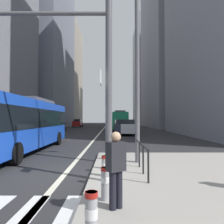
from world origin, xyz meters
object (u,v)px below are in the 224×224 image
Objects in this scene: car_oncoming_mid at (77,123)px; bollard_left at (104,182)px; street_lamp_post at (136,45)px; bollard_back at (108,157)px; bollard_front at (90,217)px; bollard_right at (104,167)px; car_oncoming_far at (56,125)px; city_bus_blue_oncoming at (23,122)px; city_bus_red_receding at (119,120)px; traffic_signal_gantry at (41,55)px; car_receding_near at (120,127)px; pedestrian_waiting at (115,166)px; car_receding_far at (127,127)px.

car_oncoming_mid is 47.80m from bollard_left.
street_lamp_post is 9.94× the size of bollard_back.
bollard_back is at bearing 89.08° from bollard_left.
bollard_right is (0.08, 3.50, -0.04)m from bollard_front.
car_oncoming_far is 5.97× the size of bollard_left.
city_bus_blue_oncoming is 9.91m from bollard_left.
city_bus_blue_oncoming reaches higher than bollard_right.
street_lamp_post reaches higher than car_oncoming_mid.
city_bus_red_receding is at bearing 87.19° from bollard_right.
car_oncoming_mid is at bearing 97.48° from traffic_signal_gantry.
bollard_right is (2.09, -0.46, -3.56)m from traffic_signal_gantry.
car_oncoming_far is 5.64× the size of bollard_back.
city_bus_blue_oncoming reaches higher than car_oncoming_mid.
street_lamp_post reaches higher than car_oncoming_far.
city_bus_red_receding reaches higher than car_oncoming_mid.
bollard_back is at bearing -44.21° from city_bus_blue_oncoming.
city_bus_blue_oncoming is at bearing 135.79° from bollard_back.
bollard_right is at bearing -52.16° from city_bus_blue_oncoming.
traffic_signal_gantry is (3.11, -6.24, 2.30)m from city_bus_blue_oncoming.
city_bus_red_receding is 1.48× the size of street_lamp_post.
car_receding_near is at bearing 86.55° from bollard_left.
car_oncoming_far reaches higher than pedestrian_waiting.
city_bus_blue_oncoming is 7.52m from bollard_back.
city_bus_blue_oncoming reaches higher than car_oncoming_far.
street_lamp_post is (-0.84, -17.42, 4.29)m from car_receding_far.
street_lamp_post is 4.96× the size of pedestrian_waiting.
car_oncoming_mid is 0.55× the size of street_lamp_post.
car_receding_far is 17.96m from street_lamp_post.
traffic_signal_gantry is 7.97× the size of bollard_front.
bollard_right is (8.01, -45.52, -0.42)m from car_oncoming_mid.
bollard_right is at bearing -94.15° from bollard_back.
pedestrian_waiting is at bearing -81.68° from bollard_right.
bollard_left is at bearing -90.92° from bollard_back.
bollard_front is (8.39, -31.16, -0.38)m from car_oncoming_far.
bollard_back is at bearing 25.92° from traffic_signal_gantry.
car_receding_near is 0.71× the size of traffic_signal_gantry.
bollard_left is (0.14, 1.90, -0.03)m from bollard_front.
city_bus_red_receding is 15.61× the size of bollard_right.
car_receding_far reaches higher than bollard_front.
car_oncoming_mid and car_oncoming_far have the same top height.
pedestrian_waiting is (0.24, -0.48, 0.46)m from bollard_left.
bollard_back is (5.31, -5.17, -1.24)m from city_bus_blue_oncoming.
car_receding_near is 1.02× the size of car_oncoming_far.
traffic_signal_gantry is at bearing 116.93° from bollard_front.
car_receding_far is 5.26× the size of bollard_front.
city_bus_blue_oncoming is at bearing -85.87° from car_oncoming_mid.
city_bus_red_receding is 2.72× the size of car_receding_far.
car_oncoming_far is at bearing 106.43° from pedestrian_waiting.
car_oncoming_far is (-3.26, 20.97, -0.85)m from city_bus_blue_oncoming.
street_lamp_post is (6.53, -3.91, 3.45)m from city_bus_blue_oncoming.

